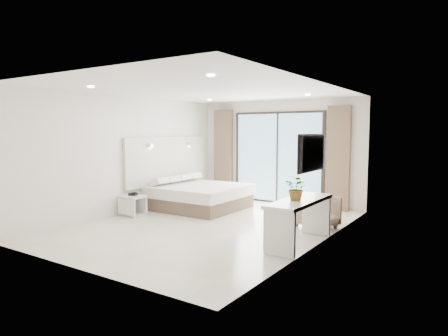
# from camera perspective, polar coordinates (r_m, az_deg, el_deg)

# --- Properties ---
(ground) EXTENTS (6.20, 6.20, 0.00)m
(ground) POSITION_cam_1_polar(r_m,az_deg,el_deg) (8.16, -1.96, -8.19)
(ground) COLOR beige
(ground) RESTS_ON ground
(room_shell) EXTENTS (4.62, 6.22, 2.72)m
(room_shell) POSITION_cam_1_polar(r_m,az_deg,el_deg) (8.78, 0.28, 3.20)
(room_shell) COLOR silver
(room_shell) RESTS_ON ground
(bed) EXTENTS (2.07, 1.97, 0.72)m
(bed) POSITION_cam_1_polar(r_m,az_deg,el_deg) (9.86, -3.61, -4.03)
(bed) COLOR brown
(bed) RESTS_ON ground
(nightstand) EXTENTS (0.50, 0.41, 0.46)m
(nightstand) POSITION_cam_1_polar(r_m,az_deg,el_deg) (9.22, -12.90, -5.28)
(nightstand) COLOR silver
(nightstand) RESTS_ON ground
(phone) EXTENTS (0.21, 0.19, 0.06)m
(phone) POSITION_cam_1_polar(r_m,az_deg,el_deg) (9.20, -12.86, -3.67)
(phone) COLOR black
(phone) RESTS_ON nightstand
(console_desk) EXTENTS (0.54, 1.72, 0.77)m
(console_desk) POSITION_cam_1_polar(r_m,az_deg,el_deg) (6.81, 10.75, -6.09)
(console_desk) COLOR silver
(console_desk) RESTS_ON ground
(plant) EXTENTS (0.46, 0.49, 0.32)m
(plant) POSITION_cam_1_polar(r_m,az_deg,el_deg) (6.63, 10.37, -3.25)
(plant) COLOR #33662D
(plant) RESTS_ON console_desk
(armchair) EXTENTS (0.87, 0.89, 0.71)m
(armchair) POSITION_cam_1_polar(r_m,az_deg,el_deg) (8.12, 13.10, -5.84)
(armchair) COLOR #8B695B
(armchair) RESTS_ON ground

